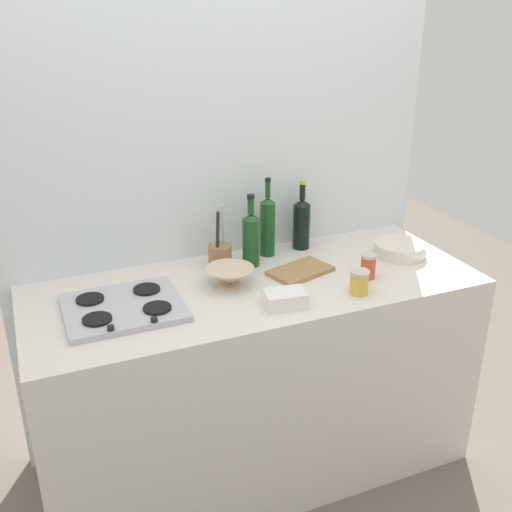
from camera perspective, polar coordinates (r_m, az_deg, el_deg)
ground_plane at (r=2.89m, az=0.00°, el=-18.88°), size 6.00×6.00×0.00m
counter_block at (r=2.61m, az=0.00°, el=-11.55°), size 1.80×0.70×0.90m
backsplash_panel at (r=2.64m, az=-3.18°, el=4.25°), size 1.90×0.06×2.16m
stovetop_hob at (r=2.23m, az=-12.47°, el=-4.78°), size 0.42×0.36×0.04m
plate_stack at (r=2.71m, az=13.54°, el=0.64°), size 0.23×0.23×0.06m
wine_bottle_leftmost at (r=2.60m, az=1.10°, el=2.94°), size 0.07×0.07×0.35m
wine_bottle_mid_left at (r=2.50m, az=-0.49°, el=1.73°), size 0.07×0.07×0.31m
wine_bottle_mid_right at (r=2.69m, az=4.34°, el=3.21°), size 0.08×0.08×0.32m
mixing_bowl at (r=2.35m, az=-2.50°, el=-1.92°), size 0.19×0.19×0.08m
butter_dish at (r=2.21m, az=2.79°, el=-4.07°), size 0.16×0.12×0.06m
utensil_crock at (r=2.51m, az=-3.46°, el=0.14°), size 0.10×0.10×0.28m
condiment_jar_front at (r=2.46m, az=10.60°, el=-0.94°), size 0.06×0.06×0.10m
condiment_jar_rear at (r=2.32m, az=9.78°, el=-2.45°), size 0.07×0.07×0.09m
cutting_board at (r=2.48m, az=4.22°, el=-1.42°), size 0.29×0.22×0.02m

